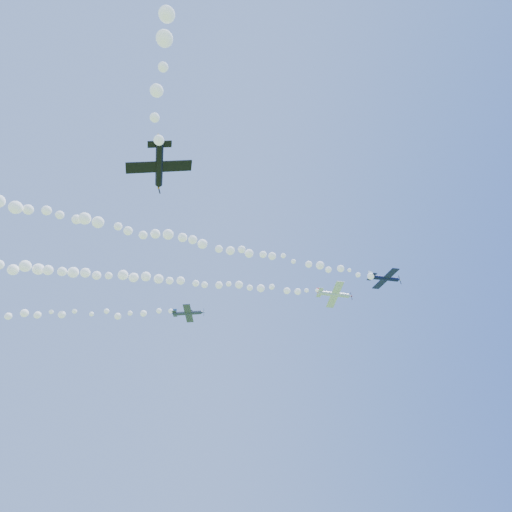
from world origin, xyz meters
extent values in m
cylinder|color=silver|center=(23.15, 12.07, 50.25)|extent=(6.63, 1.83, 1.06)
cone|color=silver|center=(26.70, 11.94, 50.18)|extent=(0.90, 0.97, 0.89)
cone|color=red|center=(27.19, 11.93, 50.16)|extent=(0.37, 0.35, 0.31)
cube|color=black|center=(27.05, 11.93, 50.17)|extent=(0.12, 0.51, 2.07)
cube|color=silver|center=(23.42, 12.03, 50.12)|extent=(1.88, 8.03, 1.59)
cube|color=silver|center=(20.21, 12.18, 50.37)|extent=(1.01, 2.84, 0.60)
cube|color=red|center=(20.14, 12.28, 50.96)|extent=(1.07, 0.36, 1.33)
sphere|color=black|center=(24.09, 12.11, 50.64)|extent=(0.83, 0.94, 0.93)
cylinder|color=#0C0F37|center=(27.84, -0.79, 46.22)|extent=(5.78, 1.28, 1.34)
cone|color=#0C0F37|center=(30.88, -0.44, 46.52)|extent=(0.80, 0.82, 0.82)
cone|color=white|center=(31.30, -0.39, 46.56)|extent=(0.33, 0.29, 0.29)
cube|color=black|center=(31.19, -0.40, 46.55)|extent=(0.23, 0.21, 1.80)
cube|color=#0C0F37|center=(28.08, -0.76, 46.13)|extent=(2.24, 7.13, 0.47)
cube|color=#0C0F37|center=(25.30, -1.08, 46.02)|extent=(1.09, 2.54, 0.22)
cube|color=white|center=(25.18, -1.11, 46.53)|extent=(1.01, 0.23, 1.22)
sphere|color=black|center=(28.60, -0.71, 46.66)|extent=(0.82, 0.78, 0.76)
cylinder|color=#34394C|center=(-6.56, 10.77, 41.65)|extent=(5.19, 1.61, 1.07)
cone|color=#34394C|center=(-3.85, 10.25, 41.85)|extent=(0.75, 0.78, 0.72)
cone|color=navy|center=(-3.47, 10.18, 41.87)|extent=(0.31, 0.28, 0.26)
cube|color=black|center=(-3.57, 10.20, 41.87)|extent=(0.17, 0.17, 1.62)
cube|color=#34394C|center=(-6.34, 10.72, 41.56)|extent=(2.45, 6.43, 0.29)
cube|color=#34394C|center=(-8.81, 11.20, 41.53)|extent=(1.13, 2.31, 0.15)
cube|color=navy|center=(-8.91, 11.22, 41.99)|extent=(0.88, 0.25, 1.08)
sphere|color=black|center=(-5.87, 10.64, 42.03)|extent=(0.76, 0.73, 0.66)
cylinder|color=black|center=(-11.71, -27.74, 37.29)|extent=(2.39, 5.63, 1.03)
cone|color=black|center=(-11.70, -24.70, 37.16)|extent=(0.91, 0.88, 0.79)
cone|color=orange|center=(-11.70, -24.28, 37.14)|extent=(0.33, 0.36, 0.28)
cube|color=black|center=(-11.70, -24.39, 37.14)|extent=(0.65, 0.12, 1.74)
cube|color=black|center=(-11.68, -27.51, 37.17)|extent=(6.66, 1.48, 2.23)
cube|color=black|center=(-11.74, -30.26, 37.44)|extent=(2.35, 0.82, 0.82)
cube|color=orange|center=(-11.89, -30.32, 37.94)|extent=(0.41, 0.94, 1.14)
sphere|color=black|center=(-11.82, -26.93, 37.59)|extent=(0.84, 0.71, 0.87)
camera|label=1|loc=(-7.46, -59.01, 2.00)|focal=30.00mm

